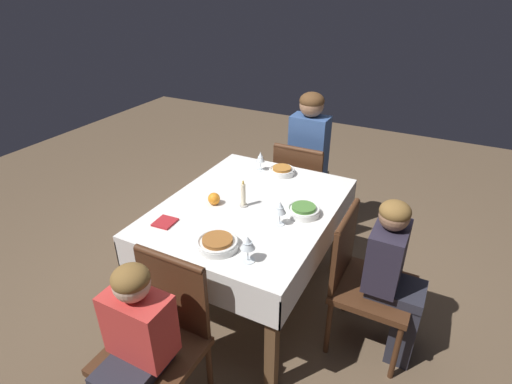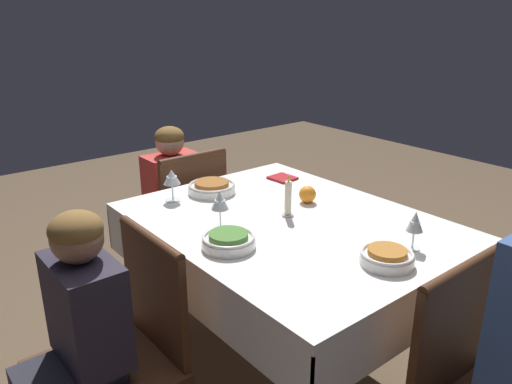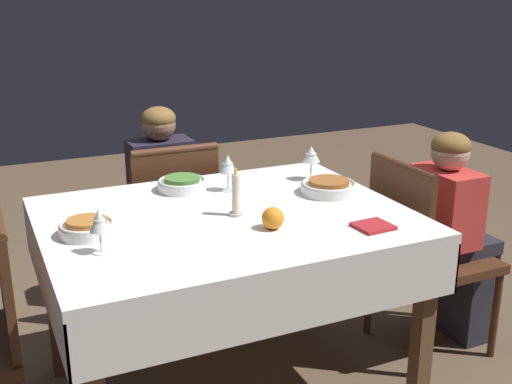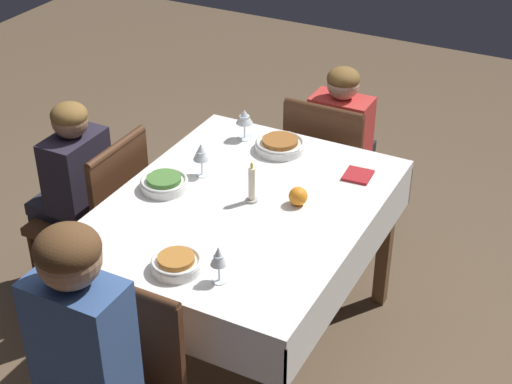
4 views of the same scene
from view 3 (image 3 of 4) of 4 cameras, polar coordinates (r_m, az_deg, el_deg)
dining_table at (r=2.36m, az=-2.74°, el=-4.08°), size 1.30×1.01×0.76m
chair_north at (r=3.09m, az=-7.71°, el=-2.51°), size 0.44×0.44×0.88m
chair_east at (r=2.84m, az=14.52°, el=-4.83°), size 0.44×0.44×0.88m
person_child_dark at (r=3.22m, az=-8.65°, el=-0.37°), size 0.30×0.33×1.02m
person_child_red at (r=2.93m, az=17.22°, el=-3.27°), size 0.33×0.30×0.98m
bowl_west at (r=2.19m, az=-14.79°, el=-3.10°), size 0.18×0.18×0.06m
wine_glass_west at (r=2.02m, az=-13.77°, el=-2.60°), size 0.06×0.06×0.14m
bowl_north at (r=2.60m, az=-6.58°, el=0.74°), size 0.20×0.20×0.06m
wine_glass_north at (r=2.56m, az=-2.52°, el=2.43°), size 0.07×0.07×0.15m
bowl_east at (r=2.57m, az=6.47°, el=0.48°), size 0.22×0.22×0.06m
wine_glass_east at (r=2.72m, az=4.93°, el=3.26°), size 0.08×0.08×0.15m
candle_centerpiece at (r=2.29m, az=-1.81°, el=-0.44°), size 0.05×0.05×0.18m
orange_fruit at (r=2.17m, az=1.51°, el=-2.34°), size 0.08×0.08×0.08m
napkin_red_folded at (r=2.23m, az=10.37°, el=-3.00°), size 0.13×0.12×0.01m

